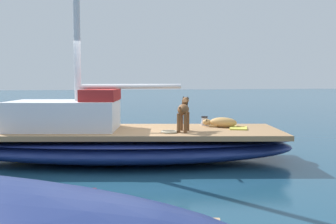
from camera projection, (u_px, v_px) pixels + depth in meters
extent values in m
plane|color=navy|center=(122.00, 160.00, 8.27)|extent=(120.00, 120.00, 0.00)
ellipsoid|color=navy|center=(122.00, 147.00, 8.24)|extent=(3.81, 7.54, 0.56)
ellipsoid|color=navy|center=(122.00, 139.00, 8.23)|extent=(3.83, 7.58, 0.08)
cube|color=#A37A51|center=(121.00, 132.00, 8.22)|extent=(3.26, 6.89, 0.10)
cylinder|color=silver|center=(131.00, 86.00, 8.35)|extent=(0.10, 2.20, 0.10)
cube|color=silver|center=(64.00, 115.00, 8.18)|extent=(1.79, 2.42, 0.60)
cube|color=maroon|center=(101.00, 95.00, 8.29)|extent=(1.44, 0.94, 0.24)
ellipsoid|color=brown|center=(183.00, 110.00, 7.82)|extent=(0.56, 0.40, 0.22)
cylinder|color=brown|center=(181.00, 121.00, 8.03)|extent=(0.07, 0.07, 0.38)
cylinder|color=brown|center=(188.00, 121.00, 8.00)|extent=(0.07, 0.07, 0.38)
cylinder|color=brown|center=(179.00, 123.00, 7.67)|extent=(0.07, 0.07, 0.38)
cylinder|color=brown|center=(185.00, 123.00, 7.65)|extent=(0.07, 0.07, 0.38)
cylinder|color=brown|center=(185.00, 103.00, 8.04)|extent=(0.21, 0.17, 0.19)
ellipsoid|color=brown|center=(186.00, 100.00, 8.15)|extent=(0.25, 0.20, 0.13)
cone|color=black|center=(184.00, 97.00, 8.15)|extent=(0.05, 0.05, 0.06)
cone|color=black|center=(188.00, 97.00, 8.14)|extent=(0.05, 0.05, 0.06)
torus|color=black|center=(185.00, 103.00, 8.04)|extent=(0.16, 0.17, 0.10)
cylinder|color=brown|center=(181.00, 109.00, 7.46)|extent=(0.22, 0.12, 0.12)
ellipsoid|color=tan|center=(223.00, 122.00, 8.54)|extent=(0.55, 0.64, 0.22)
ellipsoid|color=tan|center=(207.00, 122.00, 8.69)|extent=(0.22, 0.24, 0.13)
cone|color=#45331C|center=(206.00, 120.00, 8.64)|extent=(0.05, 0.05, 0.05)
cone|color=#45331C|center=(208.00, 119.00, 8.72)|extent=(0.05, 0.05, 0.05)
cylinder|color=tan|center=(213.00, 126.00, 8.58)|extent=(0.15, 0.18, 0.06)
cylinder|color=tan|center=(215.00, 125.00, 8.69)|extent=(0.15, 0.18, 0.06)
cylinder|color=tan|center=(241.00, 127.00, 8.40)|extent=(0.13, 0.17, 0.04)
cylinder|color=#B7B7BC|center=(204.00, 124.00, 8.94)|extent=(0.16, 0.16, 0.08)
cylinder|color=#B7B7BC|center=(204.00, 120.00, 8.93)|extent=(0.13, 0.13, 0.10)
cylinder|color=black|center=(204.00, 117.00, 8.93)|extent=(0.15, 0.15, 0.03)
torus|color=beige|center=(169.00, 132.00, 7.66)|extent=(0.32, 0.32, 0.04)
cube|color=#D8D14C|center=(238.00, 128.00, 8.33)|extent=(0.65, 0.54, 0.03)
sphere|color=yellow|center=(17.00, 130.00, 11.48)|extent=(0.44, 0.44, 0.44)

